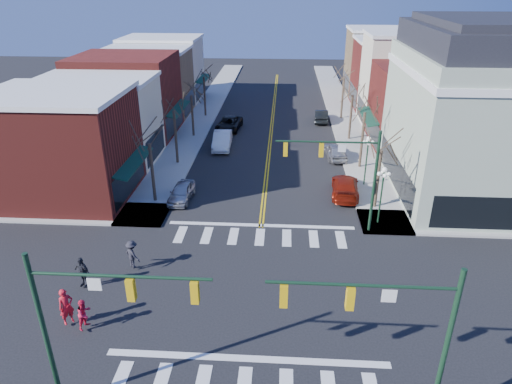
% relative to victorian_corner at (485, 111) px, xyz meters
% --- Properties ---
extents(ground, '(160.00, 160.00, 0.00)m').
position_rel_victorian_corner_xyz_m(ground, '(-16.50, -14.50, -6.66)').
color(ground, black).
rests_on(ground, ground).
extents(sidewalk_left, '(3.50, 70.00, 0.15)m').
position_rel_victorian_corner_xyz_m(sidewalk_left, '(-25.25, 5.50, -6.58)').
color(sidewalk_left, '#9E9B93').
rests_on(sidewalk_left, ground).
extents(sidewalk_right, '(3.50, 70.00, 0.15)m').
position_rel_victorian_corner_xyz_m(sidewalk_right, '(-7.75, 5.50, -6.58)').
color(sidewalk_right, '#9E9B93').
rests_on(sidewalk_right, ground).
extents(bldg_left_brick_a, '(10.00, 8.50, 8.00)m').
position_rel_victorian_corner_xyz_m(bldg_left_brick_a, '(-32.00, -2.75, -2.66)').
color(bldg_left_brick_a, maroon).
rests_on(bldg_left_brick_a, ground).
extents(bldg_left_stucco_a, '(10.00, 7.00, 7.50)m').
position_rel_victorian_corner_xyz_m(bldg_left_stucco_a, '(-32.00, 5.00, -2.91)').
color(bldg_left_stucco_a, beige).
rests_on(bldg_left_stucco_a, ground).
extents(bldg_left_brick_b, '(10.00, 9.00, 8.50)m').
position_rel_victorian_corner_xyz_m(bldg_left_brick_b, '(-32.00, 13.00, -2.41)').
color(bldg_left_brick_b, maroon).
rests_on(bldg_left_brick_b, ground).
extents(bldg_left_tan, '(10.00, 7.50, 7.80)m').
position_rel_victorian_corner_xyz_m(bldg_left_tan, '(-32.00, 21.25, -2.76)').
color(bldg_left_tan, '#8C704D').
rests_on(bldg_left_tan, ground).
extents(bldg_left_stucco_b, '(10.00, 8.00, 8.20)m').
position_rel_victorian_corner_xyz_m(bldg_left_stucco_b, '(-32.00, 29.00, -2.56)').
color(bldg_left_stucco_b, beige).
rests_on(bldg_left_stucco_b, ground).
extents(bldg_right_brick_a, '(10.00, 8.50, 8.00)m').
position_rel_victorian_corner_xyz_m(bldg_right_brick_a, '(-1.00, 11.25, -2.66)').
color(bldg_right_brick_a, maroon).
rests_on(bldg_right_brick_a, ground).
extents(bldg_right_stucco, '(10.00, 7.00, 10.00)m').
position_rel_victorian_corner_xyz_m(bldg_right_stucco, '(-1.00, 19.00, -1.66)').
color(bldg_right_stucco, beige).
rests_on(bldg_right_stucco, ground).
extents(bldg_right_brick_b, '(10.00, 8.00, 8.50)m').
position_rel_victorian_corner_xyz_m(bldg_right_brick_b, '(-1.00, 26.50, -2.41)').
color(bldg_right_brick_b, maroon).
rests_on(bldg_right_brick_b, ground).
extents(bldg_right_tan, '(10.00, 8.00, 9.00)m').
position_rel_victorian_corner_xyz_m(bldg_right_tan, '(-1.00, 34.50, -2.16)').
color(bldg_right_tan, '#8C704D').
rests_on(bldg_right_tan, ground).
extents(victorian_corner, '(12.25, 14.25, 13.30)m').
position_rel_victorian_corner_xyz_m(victorian_corner, '(0.00, 0.00, 0.00)').
color(victorian_corner, '#9DAC95').
rests_on(victorian_corner, ground).
extents(traffic_mast_near_left, '(6.60, 0.28, 7.20)m').
position_rel_victorian_corner_xyz_m(traffic_mast_near_left, '(-22.05, -21.90, -1.95)').
color(traffic_mast_near_left, '#14331E').
rests_on(traffic_mast_near_left, ground).
extents(traffic_mast_near_right, '(6.60, 0.28, 7.20)m').
position_rel_victorian_corner_xyz_m(traffic_mast_near_right, '(-10.95, -21.90, -1.95)').
color(traffic_mast_near_right, '#14331E').
rests_on(traffic_mast_near_right, ground).
extents(traffic_mast_far_right, '(6.60, 0.28, 7.20)m').
position_rel_victorian_corner_xyz_m(traffic_mast_far_right, '(-10.95, -7.10, -1.95)').
color(traffic_mast_far_right, '#14331E').
rests_on(traffic_mast_far_right, ground).
extents(lamppost_corner, '(0.36, 0.36, 4.33)m').
position_rel_victorian_corner_xyz_m(lamppost_corner, '(-8.30, -6.00, -3.70)').
color(lamppost_corner, '#14331E').
rests_on(lamppost_corner, ground).
extents(lamppost_midblock, '(0.36, 0.36, 4.33)m').
position_rel_victorian_corner_xyz_m(lamppost_midblock, '(-8.30, 0.50, -3.70)').
color(lamppost_midblock, '#14331E').
rests_on(lamppost_midblock, ground).
extents(tree_left_a, '(0.24, 0.24, 4.76)m').
position_rel_victorian_corner_xyz_m(tree_left_a, '(-24.90, -3.50, -4.28)').
color(tree_left_a, '#382B21').
rests_on(tree_left_a, ground).
extents(tree_left_b, '(0.24, 0.24, 5.04)m').
position_rel_victorian_corner_xyz_m(tree_left_b, '(-24.90, 4.50, -4.14)').
color(tree_left_b, '#382B21').
rests_on(tree_left_b, ground).
extents(tree_left_c, '(0.24, 0.24, 4.55)m').
position_rel_victorian_corner_xyz_m(tree_left_c, '(-24.90, 12.50, -4.38)').
color(tree_left_c, '#382B21').
rests_on(tree_left_c, ground).
extents(tree_left_d, '(0.24, 0.24, 4.90)m').
position_rel_victorian_corner_xyz_m(tree_left_d, '(-24.90, 20.50, -4.21)').
color(tree_left_d, '#382B21').
rests_on(tree_left_d, ground).
extents(tree_right_a, '(0.24, 0.24, 4.62)m').
position_rel_victorian_corner_xyz_m(tree_right_a, '(-8.10, -3.50, -4.35)').
color(tree_right_a, '#382B21').
rests_on(tree_right_a, ground).
extents(tree_right_b, '(0.24, 0.24, 5.18)m').
position_rel_victorian_corner_xyz_m(tree_right_b, '(-8.10, 4.50, -4.07)').
color(tree_right_b, '#382B21').
rests_on(tree_right_b, ground).
extents(tree_right_c, '(0.24, 0.24, 4.83)m').
position_rel_victorian_corner_xyz_m(tree_right_c, '(-8.10, 12.50, -4.24)').
color(tree_right_c, '#382B21').
rests_on(tree_right_c, ground).
extents(tree_right_d, '(0.24, 0.24, 4.97)m').
position_rel_victorian_corner_xyz_m(tree_right_d, '(-8.10, 20.50, -4.17)').
color(tree_right_d, '#382B21').
rests_on(tree_right_d, ground).
extents(car_left_near, '(1.78, 3.97, 1.32)m').
position_rel_victorian_corner_xyz_m(car_left_near, '(-22.90, -3.03, -6.00)').
color(car_left_near, '#AFAFB4').
rests_on(car_left_near, ground).
extents(car_left_mid, '(1.96, 5.05, 1.64)m').
position_rel_victorian_corner_xyz_m(car_left_mid, '(-21.30, 9.12, -5.84)').
color(car_left_mid, white).
rests_on(car_left_mid, ground).
extents(car_left_far, '(2.92, 5.43, 1.45)m').
position_rel_victorian_corner_xyz_m(car_left_far, '(-21.30, 15.10, -5.93)').
color(car_left_far, black).
rests_on(car_left_far, ground).
extents(car_right_near, '(2.52, 5.25, 1.48)m').
position_rel_victorian_corner_xyz_m(car_right_near, '(-10.10, -1.35, -5.92)').
color(car_right_near, maroon).
rests_on(car_right_near, ground).
extents(car_right_mid, '(2.21, 4.47, 1.46)m').
position_rel_victorian_corner_xyz_m(car_right_mid, '(-10.10, 6.88, -5.92)').
color(car_right_mid, '#A8A8AC').
rests_on(car_right_mid, ground).
extents(car_right_far, '(1.80, 4.47, 1.44)m').
position_rel_victorian_corner_xyz_m(car_right_far, '(-10.62, 19.12, -5.94)').
color(car_right_far, black).
rests_on(car_right_far, ground).
extents(pedestrian_red_a, '(0.84, 0.84, 1.96)m').
position_rel_victorian_corner_xyz_m(pedestrian_red_a, '(-25.56, -17.40, -5.53)').
color(pedestrian_red_a, red).
rests_on(pedestrian_red_a, sidewalk_left).
extents(pedestrian_red_b, '(0.85, 0.95, 1.61)m').
position_rel_victorian_corner_xyz_m(pedestrian_red_b, '(-24.56, -17.67, -5.70)').
color(pedestrian_red_b, red).
rests_on(pedestrian_red_b, sidewalk_left).
extents(pedestrian_dark_a, '(1.16, 0.84, 1.83)m').
position_rel_victorian_corner_xyz_m(pedestrian_dark_a, '(-26.01, -14.41, -5.59)').
color(pedestrian_dark_a, black).
rests_on(pedestrian_dark_a, sidewalk_left).
extents(pedestrian_dark_b, '(1.31, 1.22, 1.78)m').
position_rel_victorian_corner_xyz_m(pedestrian_dark_b, '(-23.80, -12.47, -5.62)').
color(pedestrian_dark_b, black).
rests_on(pedestrian_dark_b, sidewalk_left).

